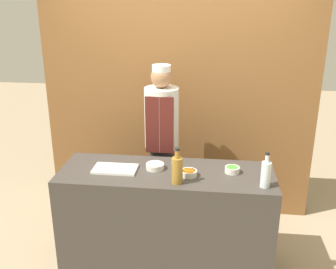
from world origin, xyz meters
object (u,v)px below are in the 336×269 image
(sauce_bowl_brown, at_px, (155,166))
(chef_center, at_px, (162,144))
(bottle_vinegar, at_px, (177,170))
(sauce_bowl_orange, at_px, (189,173))
(cutting_board, at_px, (115,169))
(sauce_bowl_green, at_px, (232,169))
(bottle_clear, at_px, (266,174))

(sauce_bowl_brown, bearing_deg, chef_center, 91.75)
(bottle_vinegar, bearing_deg, chef_center, 105.94)
(sauce_bowl_orange, bearing_deg, bottle_vinegar, -120.56)
(sauce_bowl_brown, relative_size, cutting_board, 0.42)
(sauce_bowl_green, distance_m, chef_center, 0.85)
(sauce_bowl_brown, bearing_deg, bottle_vinegar, -48.74)
(cutting_board, height_order, bottle_clear, bottle_clear)
(sauce_bowl_brown, distance_m, cutting_board, 0.33)
(sauce_bowl_brown, bearing_deg, bottle_clear, -14.21)
(sauce_bowl_brown, bearing_deg, cutting_board, -168.74)
(cutting_board, relative_size, bottle_clear, 1.28)
(sauce_bowl_brown, distance_m, bottle_clear, 0.90)
(sauce_bowl_brown, height_order, sauce_bowl_orange, same)
(cutting_board, xyz_separation_m, chef_center, (0.31, 0.61, 0.00))
(sauce_bowl_green, relative_size, chef_center, 0.07)
(bottle_vinegar, bearing_deg, cutting_board, 162.10)
(sauce_bowl_orange, xyz_separation_m, cutting_board, (-0.61, 0.03, -0.02))
(sauce_bowl_green, xyz_separation_m, bottle_clear, (0.24, -0.22, 0.08))
(sauce_bowl_brown, relative_size, sauce_bowl_orange, 1.15)
(sauce_bowl_brown, relative_size, sauce_bowl_green, 1.25)
(chef_center, bearing_deg, bottle_clear, -40.89)
(cutting_board, height_order, chef_center, chef_center)
(bottle_vinegar, bearing_deg, sauce_bowl_brown, 131.26)
(sauce_bowl_green, bearing_deg, cutting_board, -176.01)
(sauce_bowl_orange, relative_size, bottle_clear, 0.47)
(bottle_clear, distance_m, chef_center, 1.18)
(bottle_clear, bearing_deg, cutting_board, 172.56)
(sauce_bowl_brown, distance_m, sauce_bowl_green, 0.63)
(sauce_bowl_green, relative_size, cutting_board, 0.34)
(cutting_board, bearing_deg, sauce_bowl_brown, 11.26)
(cutting_board, distance_m, bottle_vinegar, 0.57)
(sauce_bowl_brown, relative_size, bottle_clear, 0.54)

